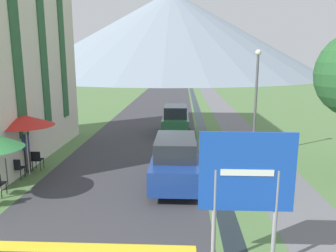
{
  "coord_description": "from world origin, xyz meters",
  "views": [
    {
      "loc": [
        -0.15,
        -3.32,
        4.67
      ],
      "look_at": [
        -0.75,
        10.0,
        1.93
      ],
      "focal_mm": 35.0,
      "sensor_mm": 36.0,
      "label": 1
    }
  ],
  "objects_px": {
    "person_seated_near": "(2,168)",
    "person_standing_terrace": "(26,148)",
    "cafe_chair_far_left": "(37,159)",
    "cafe_umbrella_middle_red": "(25,121)",
    "parked_car_near": "(176,160)",
    "road_sign": "(246,182)",
    "cafe_chair_middle": "(17,167)",
    "streetlamp": "(256,94)",
    "parked_car_far": "(176,120)"
  },
  "relations": [
    {
      "from": "person_seated_near",
      "to": "person_standing_terrace",
      "type": "relative_size",
      "value": 0.69
    },
    {
      "from": "cafe_chair_far_left",
      "to": "parked_car_near",
      "type": "bearing_deg",
      "value": -3.87
    },
    {
      "from": "cafe_chair_far_left",
      "to": "cafe_chair_middle",
      "type": "height_order",
      "value": "same"
    },
    {
      "from": "person_seated_near",
      "to": "person_standing_terrace",
      "type": "xyz_separation_m",
      "value": [
        0.21,
        1.47,
        0.37
      ]
    },
    {
      "from": "parked_car_far",
      "to": "person_standing_terrace",
      "type": "xyz_separation_m",
      "value": [
        -6.04,
        -7.46,
        0.17
      ]
    },
    {
      "from": "cafe_chair_far_left",
      "to": "cafe_chair_middle",
      "type": "xyz_separation_m",
      "value": [
        -0.3,
        -1.11,
        0.0
      ]
    },
    {
      "from": "cafe_chair_middle",
      "to": "person_standing_terrace",
      "type": "xyz_separation_m",
      "value": [
        -0.0,
        0.83,
        0.56
      ]
    },
    {
      "from": "person_seated_near",
      "to": "cafe_chair_far_left",
      "type": "bearing_deg",
      "value": 73.75
    },
    {
      "from": "person_seated_near",
      "to": "cafe_umbrella_middle_red",
      "type": "bearing_deg",
      "value": 71.48
    },
    {
      "from": "cafe_chair_middle",
      "to": "cafe_umbrella_middle_red",
      "type": "xyz_separation_m",
      "value": [
        0.19,
        0.58,
        1.75
      ]
    },
    {
      "from": "parked_car_far",
      "to": "person_standing_terrace",
      "type": "distance_m",
      "value": 9.61
    },
    {
      "from": "cafe_chair_far_left",
      "to": "person_standing_terrace",
      "type": "relative_size",
      "value": 0.46
    },
    {
      "from": "cafe_chair_far_left",
      "to": "cafe_umbrella_middle_red",
      "type": "xyz_separation_m",
      "value": [
        -0.1,
        -0.53,
        1.75
      ]
    },
    {
      "from": "road_sign",
      "to": "cafe_chair_far_left",
      "type": "distance_m",
      "value": 9.94
    },
    {
      "from": "parked_car_near",
      "to": "person_seated_near",
      "type": "height_order",
      "value": "parked_car_near"
    },
    {
      "from": "cafe_umbrella_middle_red",
      "to": "cafe_chair_middle",
      "type": "bearing_deg",
      "value": -108.51
    },
    {
      "from": "cafe_chair_far_left",
      "to": "cafe_umbrella_middle_red",
      "type": "bearing_deg",
      "value": -93.98
    },
    {
      "from": "person_standing_terrace",
      "to": "parked_car_near",
      "type": "bearing_deg",
      "value": -7.71
    },
    {
      "from": "person_seated_near",
      "to": "person_standing_terrace",
      "type": "distance_m",
      "value": 1.53
    },
    {
      "from": "parked_car_near",
      "to": "person_standing_terrace",
      "type": "bearing_deg",
      "value": 172.29
    },
    {
      "from": "parked_car_far",
      "to": "person_seated_near",
      "type": "height_order",
      "value": "parked_car_far"
    },
    {
      "from": "parked_car_near",
      "to": "streetlamp",
      "type": "xyz_separation_m",
      "value": [
        3.76,
        3.89,
        2.12
      ]
    },
    {
      "from": "person_seated_near",
      "to": "streetlamp",
      "type": "bearing_deg",
      "value": 23.89
    },
    {
      "from": "streetlamp",
      "to": "cafe_chair_far_left",
      "type": "bearing_deg",
      "value": -164.08
    },
    {
      "from": "streetlamp",
      "to": "cafe_umbrella_middle_red",
      "type": "bearing_deg",
      "value": -161.39
    },
    {
      "from": "person_seated_near",
      "to": "streetlamp",
      "type": "xyz_separation_m",
      "value": [
        10.2,
        4.52,
        2.32
      ]
    },
    {
      "from": "cafe_chair_middle",
      "to": "streetlamp",
      "type": "distance_m",
      "value": 11.0
    },
    {
      "from": "cafe_chair_far_left",
      "to": "person_seated_near",
      "type": "relative_size",
      "value": 0.66
    },
    {
      "from": "cafe_chair_middle",
      "to": "streetlamp",
      "type": "bearing_deg",
      "value": 30.9
    },
    {
      "from": "cafe_chair_middle",
      "to": "cafe_chair_far_left",
      "type": "bearing_deg",
      "value": 84.78
    },
    {
      "from": "road_sign",
      "to": "cafe_chair_middle",
      "type": "bearing_deg",
      "value": 146.9
    },
    {
      "from": "road_sign",
      "to": "cafe_chair_middle",
      "type": "height_order",
      "value": "road_sign"
    },
    {
      "from": "cafe_chair_far_left",
      "to": "cafe_umbrella_middle_red",
      "type": "relative_size",
      "value": 0.34
    },
    {
      "from": "person_standing_terrace",
      "to": "person_seated_near",
      "type": "bearing_deg",
      "value": -98.16
    },
    {
      "from": "cafe_chair_far_left",
      "to": "road_sign",
      "type": "bearing_deg",
      "value": -32.61
    },
    {
      "from": "cafe_umbrella_middle_red",
      "to": "person_seated_near",
      "type": "xyz_separation_m",
      "value": [
        -0.41,
        -1.22,
        -1.55
      ]
    },
    {
      "from": "parked_car_near",
      "to": "person_standing_terrace",
      "type": "distance_m",
      "value": 6.28
    },
    {
      "from": "person_standing_terrace",
      "to": "road_sign",
      "type": "bearing_deg",
      "value": -37.12
    },
    {
      "from": "cafe_chair_far_left",
      "to": "streetlamp",
      "type": "xyz_separation_m",
      "value": [
        9.68,
        2.76,
        2.52
      ]
    },
    {
      "from": "road_sign",
      "to": "cafe_chair_middle",
      "type": "xyz_separation_m",
      "value": [
        -7.87,
        5.13,
        -1.53
      ]
    },
    {
      "from": "parked_car_far",
      "to": "streetlamp",
      "type": "distance_m",
      "value": 6.29
    },
    {
      "from": "parked_car_near",
      "to": "cafe_umbrella_middle_red",
      "type": "distance_m",
      "value": 6.2
    },
    {
      "from": "road_sign",
      "to": "person_standing_terrace",
      "type": "distance_m",
      "value": 9.93
    },
    {
      "from": "cafe_umbrella_middle_red",
      "to": "person_seated_near",
      "type": "distance_m",
      "value": 2.02
    },
    {
      "from": "cafe_chair_far_left",
      "to": "person_seated_near",
      "type": "bearing_deg",
      "value": -99.37
    },
    {
      "from": "parked_car_far",
      "to": "cafe_chair_middle",
      "type": "height_order",
      "value": "parked_car_far"
    },
    {
      "from": "cafe_chair_middle",
      "to": "streetlamp",
      "type": "height_order",
      "value": "streetlamp"
    },
    {
      "from": "cafe_chair_middle",
      "to": "streetlamp",
      "type": "xyz_separation_m",
      "value": [
        9.98,
        3.87,
        2.52
      ]
    },
    {
      "from": "person_seated_near",
      "to": "streetlamp",
      "type": "relative_size",
      "value": 0.25
    },
    {
      "from": "road_sign",
      "to": "person_standing_terrace",
      "type": "xyz_separation_m",
      "value": [
        -7.88,
        5.96,
        -0.97
      ]
    }
  ]
}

